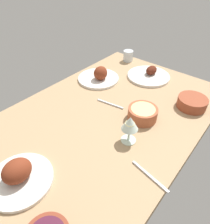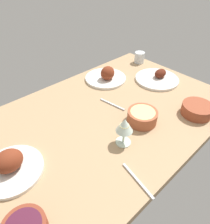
{
  "view_description": "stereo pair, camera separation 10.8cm",
  "coord_description": "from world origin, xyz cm",
  "px_view_note": "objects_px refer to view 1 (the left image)",
  "views": [
    {
      "loc": [
        -64.4,
        -53.73,
        74.16
      ],
      "look_at": [
        0.0,
        0.0,
        6.0
      ],
      "focal_mm": 33.13,
      "sensor_mm": 36.0,
      "label": 1
    },
    {
      "loc": [
        -56.97,
        -61.56,
        74.16
      ],
      "look_at": [
        0.0,
        0.0,
        6.0
      ],
      "focal_mm": 33.13,
      "sensor_mm": 36.0,
      "label": 2
    }
  ],
  "objects_px": {
    "water_tumbler": "(128,56)",
    "spoon_loose": "(110,104)",
    "plate_near_viewer": "(18,175)",
    "fork_loose": "(150,176)",
    "plate_center_main": "(99,76)",
    "bowl_potatoes": "(143,113)",
    "bowl_cream": "(192,102)",
    "plate_far_side": "(149,75)",
    "wine_glass": "(130,124)"
  },
  "relations": [
    {
      "from": "water_tumbler",
      "to": "spoon_loose",
      "type": "height_order",
      "value": "water_tumbler"
    },
    {
      "from": "plate_near_viewer",
      "to": "plate_far_side",
      "type": "distance_m",
      "value": 1.01
    },
    {
      "from": "plate_far_side",
      "to": "water_tumbler",
      "type": "xyz_separation_m",
      "value": [
        0.11,
        0.25,
        0.03
      ]
    },
    {
      "from": "plate_far_side",
      "to": "bowl_potatoes",
      "type": "distance_m",
      "value": 0.45
    },
    {
      "from": "plate_near_viewer",
      "to": "plate_far_side",
      "type": "height_order",
      "value": "plate_near_viewer"
    },
    {
      "from": "plate_near_viewer",
      "to": "water_tumbler",
      "type": "xyz_separation_m",
      "value": [
        1.12,
        0.29,
        0.01
      ]
    },
    {
      "from": "plate_far_side",
      "to": "bowl_potatoes",
      "type": "relative_size",
      "value": 1.89
    },
    {
      "from": "plate_near_viewer",
      "to": "fork_loose",
      "type": "height_order",
      "value": "plate_near_viewer"
    },
    {
      "from": "water_tumbler",
      "to": "fork_loose",
      "type": "bearing_deg",
      "value": -140.36
    },
    {
      "from": "bowl_cream",
      "to": "spoon_loose",
      "type": "relative_size",
      "value": 0.95
    },
    {
      "from": "plate_far_side",
      "to": "wine_glass",
      "type": "distance_m",
      "value": 0.62
    },
    {
      "from": "plate_far_side",
      "to": "bowl_cream",
      "type": "xyz_separation_m",
      "value": [
        -0.14,
        -0.35,
        0.02
      ]
    },
    {
      "from": "plate_near_viewer",
      "to": "fork_loose",
      "type": "bearing_deg",
      "value": -48.34
    },
    {
      "from": "plate_far_side",
      "to": "fork_loose",
      "type": "bearing_deg",
      "value": -149.27
    },
    {
      "from": "bowl_potatoes",
      "to": "water_tumbler",
      "type": "distance_m",
      "value": 0.68
    },
    {
      "from": "plate_center_main",
      "to": "wine_glass",
      "type": "xyz_separation_m",
      "value": [
        -0.33,
        -0.46,
        0.07
      ]
    },
    {
      "from": "plate_center_main",
      "to": "spoon_loose",
      "type": "height_order",
      "value": "plate_center_main"
    },
    {
      "from": "plate_near_viewer",
      "to": "bowl_cream",
      "type": "height_order",
      "value": "plate_near_viewer"
    },
    {
      "from": "plate_far_side",
      "to": "water_tumbler",
      "type": "bearing_deg",
      "value": 65.67
    },
    {
      "from": "water_tumbler",
      "to": "plate_center_main",
      "type": "bearing_deg",
      "value": -176.43
    },
    {
      "from": "wine_glass",
      "to": "water_tumbler",
      "type": "xyz_separation_m",
      "value": [
        0.69,
        0.48,
        -0.06
      ]
    },
    {
      "from": "plate_near_viewer",
      "to": "water_tumbler",
      "type": "bearing_deg",
      "value": 14.26
    },
    {
      "from": "plate_center_main",
      "to": "fork_loose",
      "type": "distance_m",
      "value": 0.77
    },
    {
      "from": "bowl_cream",
      "to": "wine_glass",
      "type": "bearing_deg",
      "value": 164.33
    },
    {
      "from": "fork_loose",
      "to": "plate_center_main",
      "type": "bearing_deg",
      "value": 156.11
    },
    {
      "from": "wine_glass",
      "to": "spoon_loose",
      "type": "relative_size",
      "value": 0.84
    },
    {
      "from": "fork_loose",
      "to": "plate_near_viewer",
      "type": "bearing_deg",
      "value": -128.09
    },
    {
      "from": "plate_center_main",
      "to": "bowl_cream",
      "type": "distance_m",
      "value": 0.59
    },
    {
      "from": "fork_loose",
      "to": "spoon_loose",
      "type": "height_order",
      "value": "same"
    },
    {
      "from": "plate_far_side",
      "to": "water_tumbler",
      "type": "height_order",
      "value": "water_tumbler"
    },
    {
      "from": "plate_far_side",
      "to": "water_tumbler",
      "type": "distance_m",
      "value": 0.28
    },
    {
      "from": "spoon_loose",
      "to": "bowl_cream",
      "type": "bearing_deg",
      "value": -151.96
    },
    {
      "from": "plate_far_side",
      "to": "spoon_loose",
      "type": "relative_size",
      "value": 1.71
    },
    {
      "from": "plate_near_viewer",
      "to": "fork_loose",
      "type": "relative_size",
      "value": 1.4
    },
    {
      "from": "bowl_potatoes",
      "to": "fork_loose",
      "type": "relative_size",
      "value": 0.84
    },
    {
      "from": "plate_far_side",
      "to": "bowl_cream",
      "type": "relative_size",
      "value": 1.79
    },
    {
      "from": "plate_center_main",
      "to": "bowl_potatoes",
      "type": "distance_m",
      "value": 0.45
    },
    {
      "from": "plate_near_viewer",
      "to": "wine_glass",
      "type": "xyz_separation_m",
      "value": [
        0.44,
        -0.2,
        0.07
      ]
    },
    {
      "from": "plate_far_side",
      "to": "fork_loose",
      "type": "relative_size",
      "value": 1.58
    },
    {
      "from": "plate_far_side",
      "to": "plate_center_main",
      "type": "xyz_separation_m",
      "value": [
        -0.25,
        0.23,
        0.01
      ]
    },
    {
      "from": "bowl_potatoes",
      "to": "plate_near_viewer",
      "type": "bearing_deg",
      "value": 164.95
    },
    {
      "from": "bowl_cream",
      "to": "plate_near_viewer",
      "type": "bearing_deg",
      "value": 159.78
    },
    {
      "from": "plate_near_viewer",
      "to": "plate_center_main",
      "type": "relative_size",
      "value": 0.93
    },
    {
      "from": "fork_loose",
      "to": "plate_far_side",
      "type": "bearing_deg",
      "value": 130.98
    },
    {
      "from": "fork_loose",
      "to": "wine_glass",
      "type": "bearing_deg",
      "value": 159.15
    },
    {
      "from": "bowl_potatoes",
      "to": "fork_loose",
      "type": "distance_m",
      "value": 0.35
    },
    {
      "from": "plate_far_side",
      "to": "plate_center_main",
      "type": "height_order",
      "value": "plate_center_main"
    },
    {
      "from": "plate_center_main",
      "to": "fork_loose",
      "type": "xyz_separation_m",
      "value": [
        -0.43,
        -0.63,
        -0.02
      ]
    },
    {
      "from": "plate_near_viewer",
      "to": "bowl_potatoes",
      "type": "xyz_separation_m",
      "value": [
        0.61,
        -0.16,
        0.0
      ]
    },
    {
      "from": "bowl_cream",
      "to": "plate_far_side",
      "type": "bearing_deg",
      "value": 68.03
    }
  ]
}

